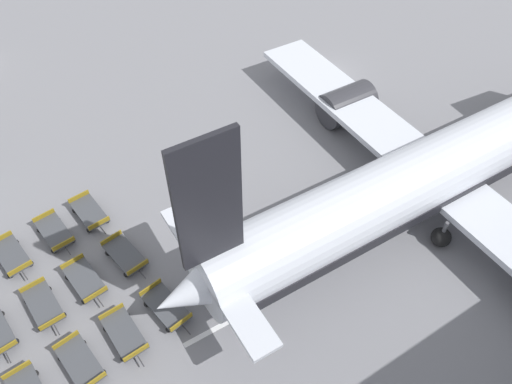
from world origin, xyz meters
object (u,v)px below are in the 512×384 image
baggage_dolly_row_far_col_a (90,212)px  baggage_dolly_row_far_col_b (125,255)px  baggage_dolly_row_mid_b_col_c (124,334)px  baggage_dolly_row_mid_a_col_a (12,256)px  baggage_dolly_row_mid_a_col_b (43,305)px  baggage_dolly_row_mid_a_col_c (80,363)px  baggage_dolly_row_mid_b_col_b (85,280)px  baggage_dolly_row_mid_b_col_a (55,232)px  baggage_dolly_row_far_col_c (166,307)px  airplane (451,164)px

baggage_dolly_row_far_col_a → baggage_dolly_row_far_col_b: size_ratio=1.00×
baggage_dolly_row_mid_b_col_c → baggage_dolly_row_far_col_a: size_ratio=1.00×
baggage_dolly_row_mid_a_col_a → baggage_dolly_row_mid_a_col_b: same height
baggage_dolly_row_mid_a_col_c → baggage_dolly_row_mid_b_col_b: size_ratio=1.00×
baggage_dolly_row_mid_b_col_a → baggage_dolly_row_mid_a_col_c: bearing=-8.8°
baggage_dolly_row_far_col_a → baggage_dolly_row_far_col_b: 4.43m
baggage_dolly_row_mid_b_col_c → baggage_dolly_row_far_col_c: same height
airplane → baggage_dolly_row_mid_b_col_c: 22.23m
baggage_dolly_row_far_col_c → baggage_dolly_row_mid_a_col_c: bearing=-83.1°
baggage_dolly_row_mid_b_col_b → baggage_dolly_row_mid_b_col_c: bearing=8.7°
baggage_dolly_row_mid_a_col_b → baggage_dolly_row_mid_b_col_b: (-0.38, 2.49, 0.00)m
baggage_dolly_row_mid_b_col_b → baggage_dolly_row_far_col_b: bearing=99.5°
baggage_dolly_row_mid_a_col_b → baggage_dolly_row_mid_b_col_b: size_ratio=1.00×
airplane → baggage_dolly_row_mid_a_col_b: 25.88m
baggage_dolly_row_mid_a_col_c → baggage_dolly_row_far_col_a: (-9.50, 3.80, 0.00)m
airplane → baggage_dolly_row_mid_a_col_c: (-1.07, -24.55, -2.41)m
baggage_dolly_row_far_col_c → baggage_dolly_row_far_col_b: bearing=-172.5°
baggage_dolly_row_mid_b_col_b → baggage_dolly_row_far_col_a: same height
baggage_dolly_row_mid_a_col_a → baggage_dolly_row_mid_a_col_b: size_ratio=1.00×
airplane → baggage_dolly_row_far_col_a: bearing=-117.0°
baggage_dolly_row_mid_a_col_a → baggage_dolly_row_mid_b_col_a: bearing=98.5°
airplane → baggage_dolly_row_mid_b_col_b: size_ratio=10.95×
baggage_dolly_row_mid_b_col_a → baggage_dolly_row_mid_b_col_b: 4.44m
baggage_dolly_row_mid_a_col_b → baggage_dolly_row_mid_b_col_a: size_ratio=1.00×
baggage_dolly_row_mid_b_col_b → baggage_dolly_row_far_col_a: size_ratio=1.00×
baggage_dolly_row_mid_a_col_c → baggage_dolly_row_far_col_c: bearing=96.9°
baggage_dolly_row_mid_a_col_b → baggage_dolly_row_mid_a_col_c: 4.35m
baggage_dolly_row_mid_a_col_a → baggage_dolly_row_far_col_b: (3.57, 5.79, 0.00)m
baggage_dolly_row_mid_b_col_a → baggage_dolly_row_far_col_c: bearing=23.3°
baggage_dolly_row_mid_a_col_b → baggage_dolly_row_mid_b_col_c: same height
baggage_dolly_row_mid_a_col_a → baggage_dolly_row_mid_b_col_c: size_ratio=1.01×
baggage_dolly_row_far_col_a → baggage_dolly_row_far_col_b: bearing=8.7°
airplane → baggage_dolly_row_mid_a_col_a: (-9.76, -25.87, -2.41)m
baggage_dolly_row_mid_a_col_c → baggage_dolly_row_far_col_b: bearing=138.9°
baggage_dolly_row_far_col_c → baggage_dolly_row_mid_b_col_b: bearing=-141.5°
baggage_dolly_row_far_col_b → baggage_dolly_row_mid_b_col_a: bearing=-142.3°
baggage_dolly_row_mid_b_col_a → baggage_dolly_row_far_col_c: (8.48, 3.66, 0.00)m
baggage_dolly_row_mid_a_col_a → baggage_dolly_row_mid_a_col_b: (4.38, 0.66, 0.00)m
baggage_dolly_row_mid_a_col_c → baggage_dolly_row_mid_a_col_a: bearing=-171.4°
baggage_dolly_row_mid_a_col_a → baggage_dolly_row_mid_b_col_a: 2.75m
baggage_dolly_row_mid_a_col_a → baggage_dolly_row_far_col_a: bearing=99.0°
baggage_dolly_row_mid_a_col_c → airplane: bearing=87.5°
baggage_dolly_row_mid_a_col_c → baggage_dolly_row_far_col_c: same height
baggage_dolly_row_mid_b_col_c → baggage_dolly_row_far_col_a: bearing=171.9°
airplane → baggage_dolly_row_mid_a_col_a: 27.75m
baggage_dolly_row_mid_b_col_b → baggage_dolly_row_far_col_c: size_ratio=1.00×
baggage_dolly_row_mid_b_col_a → baggage_dolly_row_far_col_a: bearing=99.6°
baggage_dolly_row_far_col_a → baggage_dolly_row_mid_a_col_c: bearing=-21.8°
baggage_dolly_row_mid_b_col_c → baggage_dolly_row_mid_a_col_a: bearing=-155.5°
baggage_dolly_row_mid_a_col_b → baggage_dolly_row_far_col_c: 6.81m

